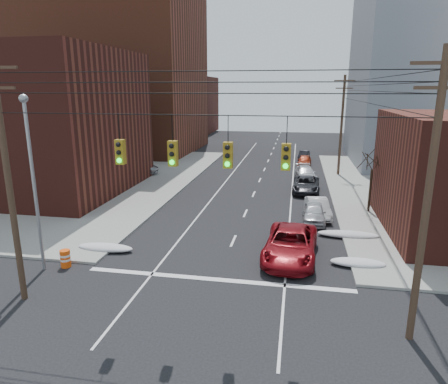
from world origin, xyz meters
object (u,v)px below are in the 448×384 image
at_px(red_pickup, 291,244).
at_px(parked_car_c, 306,185).
at_px(parked_car_a, 314,213).
at_px(parked_car_d, 305,173).
at_px(lot_car_d, 96,174).
at_px(lot_car_b, 134,168).
at_px(construction_barrel, 65,258).
at_px(parked_car_e, 304,161).
at_px(parked_car_b, 318,208).
at_px(parked_car_f, 304,155).
at_px(lot_car_a, 87,190).
at_px(lot_car_c, 61,182).

height_order(red_pickup, parked_car_c, red_pickup).
height_order(red_pickup, parked_car_a, red_pickup).
distance_m(red_pickup, parked_car_a, 7.16).
xyz_separation_m(parked_car_d, lot_car_d, (-21.55, -5.47, 0.23)).
distance_m(lot_car_b, construction_barrel, 23.93).
bearing_deg(parked_car_e, parked_car_b, -83.78).
bearing_deg(parked_car_c, parked_car_f, 92.18).
distance_m(parked_car_c, parked_car_e, 13.55).
xyz_separation_m(red_pickup, construction_barrel, (-12.18, -3.43, -0.36)).
xyz_separation_m(parked_car_d, construction_barrel, (-13.30, -24.61, -0.20)).
distance_m(parked_car_e, lot_car_a, 27.45).
height_order(parked_car_a, construction_barrel, parked_car_a).
distance_m(parked_car_b, parked_car_e, 21.07).
distance_m(lot_car_a, lot_car_c, 5.29).
bearing_deg(lot_car_a, lot_car_b, -16.13).
height_order(parked_car_d, lot_car_b, lot_car_b).
xyz_separation_m(parked_car_c, lot_car_b, (-19.04, 4.09, 0.19)).
xyz_separation_m(parked_car_a, parked_car_f, (-0.43, 26.90, -0.08)).
bearing_deg(lot_car_c, construction_barrel, -154.92).
height_order(lot_car_b, lot_car_d, lot_car_d).
height_order(lot_car_b, lot_car_c, lot_car_b).
distance_m(parked_car_b, parked_car_c, 7.55).
bearing_deg(construction_barrel, parked_car_c, 55.20).
xyz_separation_m(parked_car_c, parked_car_e, (0.00, 13.55, -0.05)).
height_order(parked_car_f, lot_car_c, lot_car_c).
xyz_separation_m(parked_car_c, construction_barrel, (-13.30, -19.14, -0.23)).
bearing_deg(parked_car_b, lot_car_c, 162.99).
height_order(red_pickup, parked_car_b, red_pickup).
height_order(parked_car_c, lot_car_d, lot_car_d).
relative_size(parked_car_c, lot_car_a, 1.23).
relative_size(parked_car_a, parked_car_c, 0.77).
height_order(parked_car_a, lot_car_a, lot_car_a).
bearing_deg(parked_car_a, construction_barrel, -141.95).
bearing_deg(lot_car_a, parked_car_a, -113.23).
xyz_separation_m(lot_car_b, lot_car_d, (-2.51, -4.09, 0.01)).
bearing_deg(red_pickup, parked_car_c, 89.70).
distance_m(red_pickup, parked_car_b, 8.42).
height_order(lot_car_a, construction_barrel, lot_car_a).
xyz_separation_m(parked_car_e, lot_car_b, (-19.04, -9.46, 0.24)).
bearing_deg(lot_car_a, lot_car_d, 5.85).
xyz_separation_m(parked_car_b, parked_car_d, (-0.77, 12.97, 0.00)).
bearing_deg(parked_car_e, lot_car_a, -129.99).
relative_size(red_pickup, parked_car_f, 1.66).
xyz_separation_m(lot_car_c, lot_car_d, (1.98, 3.25, 0.14)).
relative_size(parked_car_b, lot_car_a, 0.99).
bearing_deg(parked_car_b, parked_car_e, 85.01).
bearing_deg(lot_car_a, construction_barrel, -171.66).
xyz_separation_m(red_pickup, parked_car_b, (1.89, 8.20, -0.16)).
bearing_deg(lot_car_d, parked_car_b, -95.47).
bearing_deg(lot_car_b, parked_car_f, -69.18).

